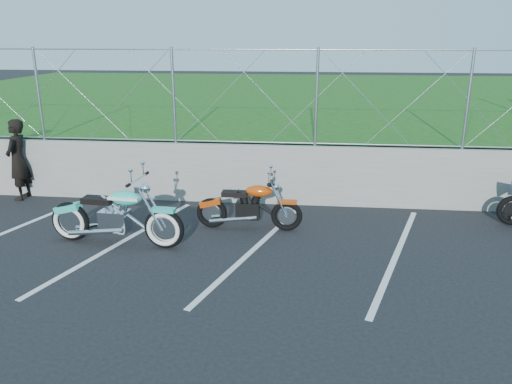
# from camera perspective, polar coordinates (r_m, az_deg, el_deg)

# --- Properties ---
(ground) EXTENTS (90.00, 90.00, 0.00)m
(ground) POSITION_cam_1_polar(r_m,az_deg,el_deg) (7.80, -0.89, -9.40)
(ground) COLOR black
(ground) RESTS_ON ground
(retaining_wall) EXTENTS (30.00, 0.22, 1.30)m
(retaining_wall) POSITION_cam_1_polar(r_m,az_deg,el_deg) (10.83, 1.32, 2.08)
(retaining_wall) COLOR slate
(retaining_wall) RESTS_ON ground
(grass_field) EXTENTS (30.00, 20.00, 1.30)m
(grass_field) POSITION_cam_1_polar(r_m,az_deg,el_deg) (20.62, 3.67, 9.44)
(grass_field) COLOR #194D14
(grass_field) RESTS_ON ground
(chain_link_fence) EXTENTS (28.00, 0.03, 2.00)m
(chain_link_fence) POSITION_cam_1_polar(r_m,az_deg,el_deg) (10.51, 1.38, 10.79)
(chain_link_fence) COLOR gray
(chain_link_fence) RESTS_ON retaining_wall
(parking_lines) EXTENTS (18.29, 4.31, 0.01)m
(parking_lines) POSITION_cam_1_polar(r_m,az_deg,el_deg) (8.66, 7.88, -6.69)
(parking_lines) COLOR silver
(parking_lines) RESTS_ON ground
(cruiser_turquoise) EXTENTS (2.48, 0.78, 1.23)m
(cruiser_turquoise) POSITION_cam_1_polar(r_m,az_deg,el_deg) (9.00, -15.55, -2.85)
(cruiser_turquoise) COLOR black
(cruiser_turquoise) RESTS_ON ground
(naked_orange) EXTENTS (2.02, 0.69, 1.01)m
(naked_orange) POSITION_cam_1_polar(r_m,az_deg,el_deg) (9.37, -0.66, -1.80)
(naked_orange) COLOR black
(naked_orange) RESTS_ON ground
(person_standing) EXTENTS (0.47, 0.68, 1.80)m
(person_standing) POSITION_cam_1_polar(r_m,az_deg,el_deg) (12.22, -25.56, 3.35)
(person_standing) COLOR black
(person_standing) RESTS_ON ground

